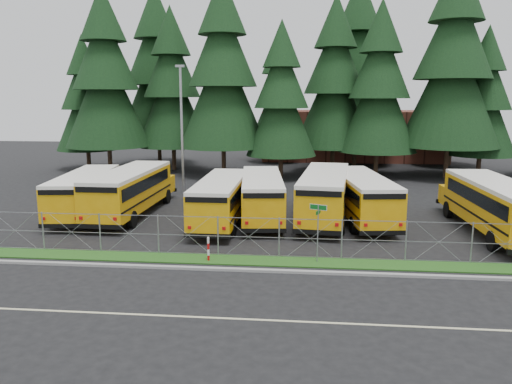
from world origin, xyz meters
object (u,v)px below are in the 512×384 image
bus_1 (132,192)px  bus_3 (222,201)px  street_sign (318,221)px  light_standard (182,125)px  bus_6 (360,198)px  bus_east (492,207)px  bus_5 (325,196)px  bus_0 (86,194)px  striped_bollard (208,249)px  bus_4 (262,197)px

bus_1 → bus_3: 6.47m
street_sign → light_standard: (-10.41, 16.14, 3.47)m
bus_6 → bus_east: bearing=-27.4°
bus_3 → bus_5: (6.35, 1.53, 0.13)m
bus_3 → bus_5: size_ratio=0.91×
bus_0 → striped_bollard: (9.84, -8.62, -0.80)m
bus_3 → bus_4: 2.69m
light_standard → bus_5: bearing=-34.2°
bus_4 → light_standard: bearing=126.2°
bus_6 → striped_bollard: size_ratio=9.18×
bus_0 → bus_1: size_ratio=0.92×
bus_4 → street_sign: size_ratio=3.84×
bus_4 → bus_1: bearing=172.4°
bus_5 → light_standard: (-11.04, 7.50, 3.97)m
bus_0 → bus_6: bearing=-6.0°
bus_east → striped_bollard: size_ratio=9.80×
bus_east → striped_bollard: bearing=-158.9°
bus_east → striped_bollard: (-15.14, -6.48, -0.94)m
bus_1 → bus_5: 12.64m
bus_6 → bus_5: bearing=172.7°
bus_4 → street_sign: (3.37, -8.44, 0.62)m
street_sign → bus_1: bearing=144.3°
bus_4 → bus_5: 4.01m
bus_0 → bus_4: bearing=-6.4°
bus_3 → light_standard: 10.97m
street_sign → striped_bollard: 5.35m
bus_1 → striped_bollard: 11.34m
bus_0 → bus_east: bearing=-12.1°
bus_0 → bus_4: size_ratio=0.99×
bus_5 → light_standard: light_standard is taller
bus_6 → light_standard: 15.77m
bus_1 → striped_bollard: bearing=-51.6°
bus_0 → bus_5: size_ratio=0.92×
bus_6 → street_sign: bearing=-116.2°
bus_3 → bus_6: (8.59, 1.56, 0.04)m
bus_3 → bus_4: (2.34, 1.33, 0.01)m
bus_0 → bus_6: (17.85, 0.38, 0.04)m
bus_3 → bus_4: size_ratio=0.99×
striped_bollard → light_standard: size_ratio=0.12×
bus_0 → bus_3: bus_0 is taller
bus_6 → light_standard: bearing=142.8°
bus_4 → striped_bollard: bearing=-107.7°
bus_0 → bus_4: (11.61, 0.16, 0.01)m
bus_5 → striped_bollard: bus_5 is taller
bus_6 → street_sign: (-2.87, -8.66, 0.59)m
bus_5 → bus_east: 9.69m
bus_3 → bus_east: (15.71, -0.98, 0.14)m
bus_6 → bus_1: bearing=172.2°
bus_6 → bus_3: bearing=-177.6°
bus_east → striped_bollard: 16.49m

